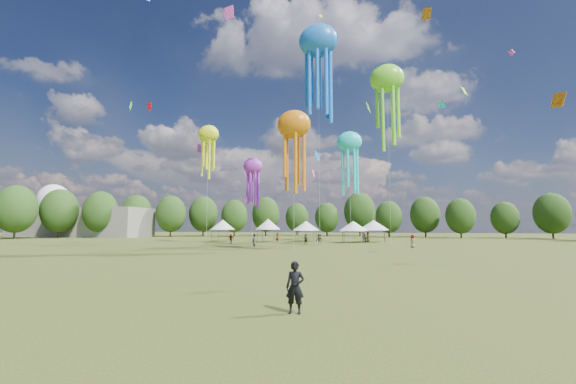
# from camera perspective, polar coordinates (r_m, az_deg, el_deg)

# --- Properties ---
(ground) EXTENTS (300.00, 300.00, 0.00)m
(ground) POSITION_cam_1_polar(r_m,az_deg,el_deg) (18.25, -18.80, -14.86)
(ground) COLOR #384416
(ground) RESTS_ON ground
(observer_main) EXTENTS (0.68, 0.46, 1.84)m
(observer_main) POSITION_cam_1_polar(r_m,az_deg,el_deg) (13.50, 1.12, -14.67)
(observer_main) COLOR black
(observer_main) RESTS_ON ground
(spectator_near) EXTENTS (1.13, 1.08, 1.83)m
(spectator_near) POSITION_cam_1_polar(r_m,az_deg,el_deg) (56.11, -5.29, -7.51)
(spectator_near) COLOR gray
(spectator_near) RESTS_ON ground
(spectators_far) EXTENTS (29.94, 19.33, 1.89)m
(spectators_far) POSITION_cam_1_polar(r_m,az_deg,el_deg) (63.46, 6.62, -7.27)
(spectators_far) COLOR gray
(spectators_far) RESTS_ON ground
(festival_tents) EXTENTS (34.66, 9.67, 4.41)m
(festival_tents) POSITION_cam_1_polar(r_m,az_deg,el_deg) (70.08, 3.43, -5.21)
(festival_tents) COLOR #47474C
(festival_tents) RESTS_ON ground
(show_kites) EXTENTS (36.25, 24.27, 31.44)m
(show_kites) POSITION_cam_1_polar(r_m,az_deg,el_deg) (58.37, 6.86, 13.29)
(show_kites) COLOR orange
(show_kites) RESTS_ON ground
(small_kites) EXTENTS (63.90, 57.98, 44.91)m
(small_kites) POSITION_cam_1_polar(r_m,az_deg,el_deg) (63.47, 3.69, 21.29)
(small_kites) COLOR orange
(small_kites) RESTS_ON ground
(treeline) EXTENTS (201.57, 95.24, 13.43)m
(treeline) POSITION_cam_1_polar(r_m,az_deg,el_deg) (79.00, 3.67, -2.79)
(treeline) COLOR #38281C
(treeline) RESTS_ON ground
(hangar) EXTENTS (40.00, 12.00, 8.00)m
(hangar) POSITION_cam_1_polar(r_m,az_deg,el_deg) (119.40, -29.72, -4.17)
(hangar) COLOR gray
(hangar) RESTS_ON ground
(radome) EXTENTS (9.00, 9.00, 16.00)m
(radome) POSITION_cam_1_polar(r_m,az_deg,el_deg) (135.09, -32.83, -1.52)
(radome) COLOR white
(radome) RESTS_ON ground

